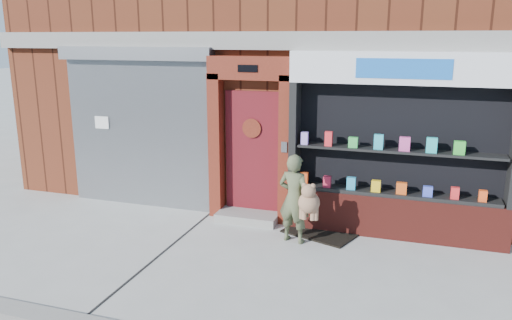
% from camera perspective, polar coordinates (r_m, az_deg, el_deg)
% --- Properties ---
extents(ground, '(80.00, 80.00, 0.00)m').
position_cam_1_polar(ground, '(7.32, 0.33, -12.12)').
color(ground, '#9E9E99').
rests_on(ground, ground).
extents(building, '(12.00, 8.16, 8.00)m').
position_cam_1_polar(building, '(12.45, 9.20, 17.35)').
color(building, '#582314').
rests_on(building, ground).
extents(shutter_bay, '(3.10, 0.30, 3.04)m').
position_cam_1_polar(shutter_bay, '(9.72, -13.21, 4.69)').
color(shutter_bay, gray).
rests_on(shutter_bay, ground).
extents(red_door_bay, '(1.52, 0.58, 2.90)m').
position_cam_1_polar(red_door_bay, '(8.76, -0.62, 2.34)').
color(red_door_bay, '#57190E').
rests_on(red_door_bay, ground).
extents(pharmacy_bay, '(3.50, 0.41, 3.00)m').
position_cam_1_polar(pharmacy_bay, '(8.29, 15.85, 0.55)').
color(pharmacy_bay, maroon).
rests_on(pharmacy_bay, ground).
extents(woman, '(0.73, 0.53, 1.44)m').
position_cam_1_polar(woman, '(7.91, 4.67, -4.46)').
color(woman, '#4E5638').
rests_on(woman, ground).
extents(doormat, '(1.34, 1.13, 0.03)m').
position_cam_1_polar(doormat, '(8.56, 7.46, -8.16)').
color(doormat, black).
rests_on(doormat, ground).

